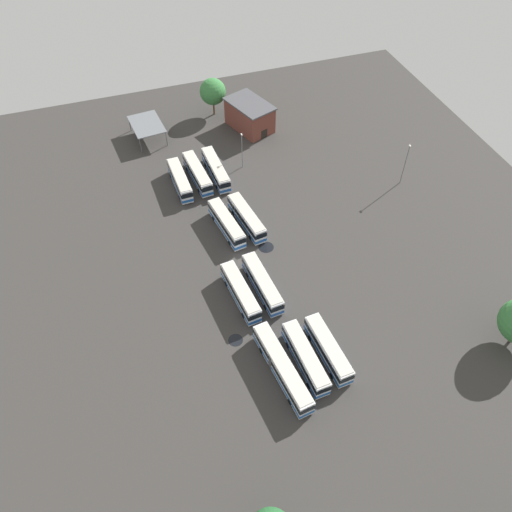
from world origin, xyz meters
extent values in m
plane|color=#383533|center=(0.00, 0.00, 0.00)|extent=(128.88, 128.88, 0.00)
cube|color=silver|center=(-23.54, -6.35, 1.85)|extent=(11.83, 2.84, 3.10)
cube|color=beige|center=(-23.54, -6.35, 3.47)|extent=(11.35, 2.62, 0.14)
cube|color=black|center=(-23.54, -6.35, 2.35)|extent=(11.89, 2.87, 0.99)
cube|color=#1E56A8|center=(-23.54, -6.35, 0.98)|extent=(11.89, 2.87, 0.62)
cube|color=black|center=(-17.66, -6.15, 2.45)|extent=(0.13, 2.00, 1.14)
cylinder|color=black|center=(-19.94, -5.10, 0.50)|extent=(1.01, 0.33, 1.00)
cylinder|color=black|center=(-19.86, -7.35, 0.50)|extent=(1.01, 0.33, 1.00)
cylinder|color=black|center=(-27.22, -5.35, 0.50)|extent=(1.01, 0.33, 1.00)
cylinder|color=black|center=(-27.14, -7.59, 0.50)|extent=(1.01, 0.33, 1.00)
cube|color=silver|center=(-24.52, -2.30, 1.85)|extent=(12.59, 3.53, 3.10)
cube|color=beige|center=(-24.52, -2.30, 3.47)|extent=(12.08, 3.29, 0.14)
cube|color=black|center=(-24.52, -2.30, 2.35)|extent=(12.66, 3.57, 0.99)
cube|color=#1E56A8|center=(-24.52, -2.30, 0.98)|extent=(12.66, 3.57, 0.62)
cube|color=black|center=(-18.32, -1.75, 2.45)|extent=(0.24, 2.00, 1.14)
cylinder|color=black|center=(-20.79, -0.84, 0.50)|extent=(1.02, 0.39, 1.00)
cylinder|color=black|center=(-20.59, -3.08, 0.50)|extent=(1.02, 0.39, 1.00)
cylinder|color=black|center=(-28.46, -1.52, 0.50)|extent=(1.02, 0.39, 1.00)
cylinder|color=black|center=(-28.26, -3.76, 0.50)|extent=(1.02, 0.39, 1.00)
cube|color=silver|center=(-24.56, 1.72, 1.85)|extent=(12.80, 2.96, 3.10)
cube|color=beige|center=(-24.56, 1.72, 3.47)|extent=(12.28, 2.75, 0.14)
cube|color=black|center=(-24.56, 1.72, 2.35)|extent=(12.87, 3.00, 0.99)
cube|color=#1E56A8|center=(-24.56, 1.72, 0.98)|extent=(12.87, 3.00, 0.62)
cube|color=black|center=(-18.20, 1.98, 2.45)|extent=(0.14, 2.00, 1.14)
cylinder|color=black|center=(-20.67, 3.00, 0.50)|extent=(1.01, 0.34, 1.00)
cylinder|color=black|center=(-20.58, 0.76, 0.50)|extent=(1.01, 0.34, 1.00)
cylinder|color=black|center=(-28.55, 2.68, 0.50)|extent=(1.01, 0.34, 1.00)
cylinder|color=black|center=(-28.45, 0.43, 0.50)|extent=(1.01, 0.34, 1.00)
cube|color=silver|center=(-8.07, -0.76, 1.85)|extent=(12.29, 4.21, 3.10)
cube|color=beige|center=(-8.07, -0.76, 3.47)|extent=(11.79, 3.95, 0.14)
cube|color=black|center=(-8.07, -0.76, 2.35)|extent=(12.36, 4.26, 0.99)
cube|color=#1E56A8|center=(-8.07, -0.76, 0.98)|extent=(12.36, 4.26, 0.62)
cube|color=black|center=(-2.09, 0.14, 2.45)|extent=(0.36, 1.99, 1.14)
cylinder|color=black|center=(-4.54, 0.91, 0.50)|extent=(1.03, 0.45, 1.00)
cylinder|color=black|center=(-4.20, -1.32, 0.50)|extent=(1.03, 0.45, 1.00)
cylinder|color=black|center=(-11.93, -0.21, 0.50)|extent=(1.03, 0.45, 1.00)
cylinder|color=black|center=(-11.60, -2.43, 0.50)|extent=(1.03, 0.45, 1.00)
cube|color=silver|center=(-8.31, 3.37, 1.85)|extent=(12.37, 4.19, 3.10)
cube|color=beige|center=(-8.31, 3.37, 3.47)|extent=(11.86, 3.93, 0.14)
cube|color=black|center=(-8.31, 3.37, 2.35)|extent=(12.44, 4.24, 0.99)
cube|color=#1E56A8|center=(-8.31, 3.37, 0.98)|extent=(12.44, 4.24, 0.62)
cube|color=black|center=(-2.29, 4.26, 2.45)|extent=(0.35, 1.99, 1.14)
cylinder|color=black|center=(-4.75, 5.04, 0.50)|extent=(1.03, 0.44, 1.00)
cylinder|color=black|center=(-4.42, 2.81, 0.50)|extent=(1.03, 0.44, 1.00)
cylinder|color=black|center=(-12.20, 3.94, 0.50)|extent=(1.03, 0.44, 1.00)
cylinder|color=black|center=(-11.87, 1.71, 0.50)|extent=(1.03, 0.44, 1.00)
cube|color=silver|center=(8.59, -3.22, 1.85)|extent=(12.19, 3.67, 3.10)
cube|color=beige|center=(8.59, -3.22, 3.47)|extent=(11.70, 3.43, 0.14)
cube|color=black|center=(8.59, -3.22, 2.35)|extent=(12.26, 3.71, 0.99)
cube|color=#1E56A8|center=(8.59, -3.22, 0.98)|extent=(12.26, 3.71, 0.62)
cube|color=black|center=(14.57, -2.60, 2.45)|extent=(0.27, 2.00, 1.14)
cylinder|color=black|center=(12.17, -1.72, 0.50)|extent=(1.03, 0.40, 1.00)
cylinder|color=black|center=(12.40, -3.95, 0.50)|extent=(1.03, 0.40, 1.00)
cylinder|color=black|center=(4.77, -2.49, 0.50)|extent=(1.03, 0.40, 1.00)
cylinder|color=black|center=(5.00, -4.72, 0.50)|extent=(1.03, 0.40, 1.00)
cube|color=silver|center=(8.03, 0.89, 1.85)|extent=(12.59, 3.50, 3.10)
cube|color=beige|center=(8.03, 0.89, 3.47)|extent=(12.08, 3.27, 0.14)
cube|color=black|center=(8.03, 0.89, 2.35)|extent=(12.65, 3.55, 0.99)
cube|color=#1E56A8|center=(8.03, 0.89, 0.98)|extent=(12.65, 3.55, 0.62)
cube|color=black|center=(14.23, 1.42, 2.45)|extent=(0.23, 2.00, 1.14)
cylinder|color=black|center=(11.77, 2.34, 0.50)|extent=(1.02, 0.39, 1.00)
cylinder|color=black|center=(11.96, 0.10, 0.50)|extent=(1.02, 0.39, 1.00)
cylinder|color=black|center=(4.09, 1.67, 0.50)|extent=(1.02, 0.39, 1.00)
cylinder|color=black|center=(4.29, -0.57, 0.50)|extent=(1.02, 0.39, 1.00)
cube|color=silver|center=(24.33, -1.63, 1.85)|extent=(15.58, 4.30, 3.10)
cube|color=beige|center=(24.33, -1.63, 3.47)|extent=(14.94, 4.03, 0.14)
cube|color=black|center=(24.33, -1.63, 2.35)|extent=(15.66, 4.35, 0.99)
cube|color=#1E56A8|center=(24.33, -1.63, 0.98)|extent=(15.66, 4.35, 0.62)
cube|color=black|center=(31.99, -0.70, 2.45)|extent=(0.30, 2.00, 1.14)
cube|color=#47474C|center=(22.65, -1.84, 1.85)|extent=(1.20, 2.58, 2.98)
cylinder|color=black|center=(28.93, 0.06, 0.50)|extent=(1.03, 0.42, 1.00)
cylinder|color=black|center=(29.21, -2.17, 0.50)|extent=(1.03, 0.42, 1.00)
cylinder|color=black|center=(19.46, -1.10, 0.50)|extent=(1.03, 0.42, 1.00)
cylinder|color=black|center=(19.73, -3.33, 0.50)|extent=(1.03, 0.42, 1.00)
cube|color=silver|center=(23.86, 2.35, 1.85)|extent=(12.41, 3.14, 3.10)
cube|color=beige|center=(23.86, 2.35, 3.47)|extent=(11.91, 2.91, 0.14)
cube|color=black|center=(23.86, 2.35, 2.35)|extent=(12.48, 3.18, 0.99)
cube|color=#1E56A8|center=(23.86, 2.35, 0.98)|extent=(12.48, 3.18, 0.62)
cube|color=black|center=(30.01, 2.70, 2.45)|extent=(0.17, 2.00, 1.14)
cylinder|color=black|center=(27.61, 3.69, 0.50)|extent=(1.02, 0.36, 1.00)
cylinder|color=black|center=(27.73, 1.45, 0.50)|extent=(1.02, 0.36, 1.00)
cylinder|color=black|center=(20.00, 3.26, 0.50)|extent=(1.02, 0.36, 1.00)
cylinder|color=black|center=(20.12, 1.01, 0.50)|extent=(1.02, 0.36, 1.00)
cube|color=silver|center=(23.59, 6.27, 1.85)|extent=(11.91, 3.25, 3.10)
cube|color=beige|center=(23.59, 6.27, 3.47)|extent=(11.43, 3.02, 0.14)
cube|color=black|center=(23.59, 6.27, 2.35)|extent=(11.97, 3.29, 0.99)
cube|color=#1E56A8|center=(23.59, 6.27, 0.98)|extent=(11.97, 3.29, 0.62)
cube|color=black|center=(29.47, 6.67, 2.45)|extent=(0.20, 2.00, 1.14)
cylinder|color=black|center=(27.15, 7.64, 0.50)|extent=(1.02, 0.37, 1.00)
cylinder|color=black|center=(27.31, 5.40, 0.50)|extent=(1.02, 0.37, 1.00)
cylinder|color=black|center=(19.87, 7.14, 0.50)|extent=(1.02, 0.37, 1.00)
cylinder|color=black|center=(20.02, 4.89, 0.50)|extent=(1.02, 0.37, 1.00)
cube|color=brown|center=(-39.60, 14.33, 3.12)|extent=(12.56, 10.14, 6.24)
cube|color=#4C4C51|center=(-39.60, 14.33, 6.42)|extent=(13.32, 10.75, 0.36)
cube|color=black|center=(-34.47, 16.18, 1.10)|extent=(0.67, 1.71, 2.20)
cube|color=slate|center=(-43.18, -9.40, 3.75)|extent=(10.42, 7.65, 0.20)
cylinder|color=#59595B|center=(-38.91, -5.91, 1.82)|extent=(0.20, 0.20, 3.65)
cylinder|color=#59595B|center=(-38.30, -11.98, 1.82)|extent=(0.20, 0.20, 3.65)
cylinder|color=#59595B|center=(-48.06, -6.82, 1.82)|extent=(0.20, 0.20, 3.65)
cylinder|color=#59595B|center=(-47.45, -12.90, 1.82)|extent=(0.20, 0.20, 3.65)
cylinder|color=slate|center=(-9.89, 38.24, 4.67)|extent=(0.16, 0.16, 9.34)
cube|color=silver|center=(-9.89, 38.24, 9.52)|extent=(0.56, 0.28, 0.20)
cylinder|color=slate|center=(-25.84, 8.06, 4.13)|extent=(0.16, 0.16, 8.26)
cube|color=silver|center=(-25.84, 8.06, 8.44)|extent=(0.56, 0.28, 0.20)
cylinder|color=brown|center=(30.68, 35.30, 1.22)|extent=(0.44, 0.44, 2.44)
cylinder|color=brown|center=(-47.88, 7.79, 1.75)|extent=(0.44, 0.44, 3.51)
sphere|color=#387A3D|center=(-47.88, 7.79, 6.17)|extent=(6.26, 6.26, 6.26)
cylinder|color=black|center=(-1.44, 4.94, 0.00)|extent=(2.95, 2.95, 0.01)
cylinder|color=black|center=(16.26, -6.56, 0.00)|extent=(2.41, 2.41, 0.01)
camera|label=1|loc=(58.84, -17.52, 69.77)|focal=35.33mm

